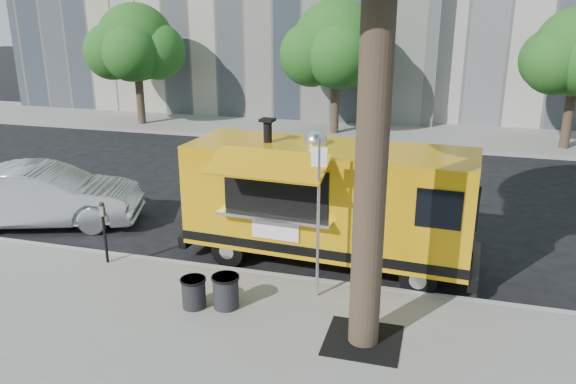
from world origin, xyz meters
name	(u,v)px	position (x,y,z in m)	size (l,w,h in m)	color
ground	(264,259)	(0.00, 0.00, 0.00)	(120.00, 120.00, 0.00)	black
sidewalk	(182,361)	(0.00, -4.00, 0.07)	(60.00, 6.00, 0.15)	gray
curb	(249,274)	(0.00, -0.93, 0.07)	(60.00, 0.14, 0.16)	#999993
far_sidewalk	(360,132)	(0.00, 13.50, 0.07)	(60.00, 5.00, 0.15)	gray
tree_well	(363,340)	(2.60, -2.80, 0.15)	(1.20, 1.20, 0.02)	black
far_tree_a	(136,43)	(-10.00, 12.30, 3.78)	(3.42, 3.42, 5.36)	#33261C
far_tree_b	(336,44)	(-1.00, 12.70, 3.83)	(3.60, 3.60, 5.50)	#33261C
sign_post	(318,209)	(1.55, -1.55, 1.85)	(0.28, 0.06, 3.00)	silver
parking_meter	(104,225)	(-3.00, -1.35, 0.98)	(0.11, 0.11, 1.33)	black
food_truck	(327,200)	(1.34, 0.17, 1.42)	(6.28, 3.02, 3.03)	#DE9C0B
sedan	(44,196)	(-5.91, 0.45, 0.77)	(1.63, 4.67, 1.54)	silver
trash_bin_left	(194,292)	(-0.46, -2.55, 0.45)	(0.46, 0.46, 0.55)	black
trash_bin_right	(226,291)	(0.09, -2.40, 0.47)	(0.50, 0.50, 0.60)	black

